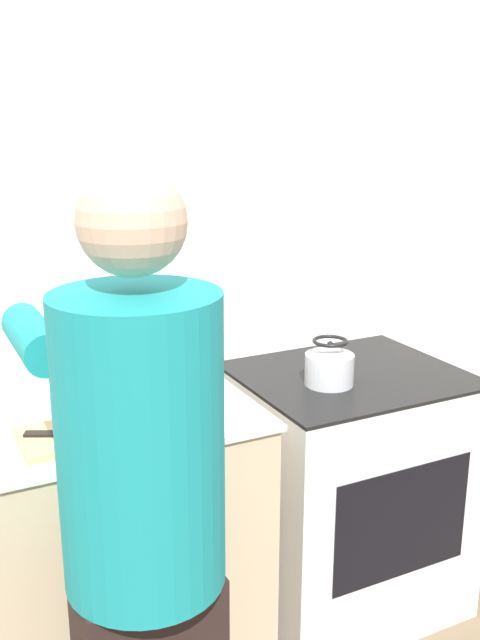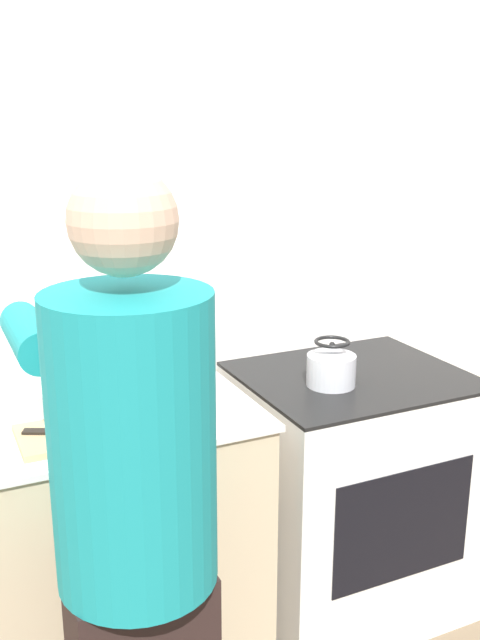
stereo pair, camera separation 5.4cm
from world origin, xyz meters
name	(u,v)px [view 2 (the right image)]	position (x,y,z in m)	size (l,w,h in m)	color
wall_back	(97,258)	(0.00, 0.70, 1.30)	(8.00, 0.05, 2.60)	white
counter	(4,575)	(-0.42, 0.31, 0.46)	(1.50, 0.65, 0.92)	#C6B28E
oven	(348,491)	(0.78, 0.32, 0.45)	(0.75, 0.64, 0.90)	silver
person	(135,521)	(-0.18, -0.27, 0.90)	(0.39, 0.63, 1.66)	black
cutting_board	(81,432)	(-0.20, 0.17, 0.93)	(0.33, 0.21, 0.02)	tan
knife	(61,432)	(-0.25, 0.16, 0.94)	(0.20, 0.12, 0.01)	silver
kettle	(331,366)	(0.65, 0.26, 0.96)	(0.16, 0.16, 0.16)	silver
bowl_mixing	(172,370)	(0.17, 0.46, 0.96)	(0.18, 0.18, 0.07)	#9E4738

